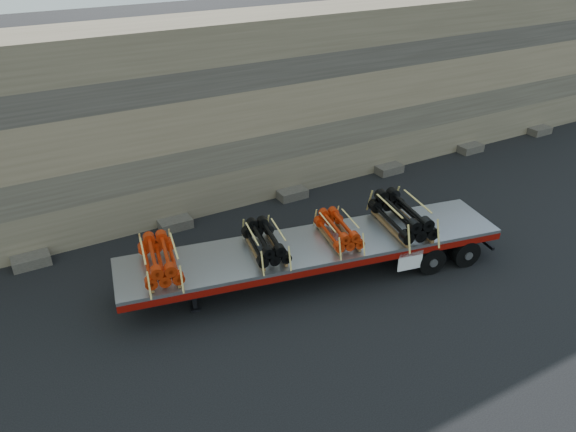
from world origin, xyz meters
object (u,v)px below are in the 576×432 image
bundle_midfront (265,242)px  bundle_rear (402,216)px  trailer (314,260)px  bundle_midrear (338,230)px  bundle_front (160,260)px

bundle_midfront → bundle_rear: size_ratio=0.81×
bundle_midfront → bundle_rear: (4.54, -0.89, 0.08)m
bundle_midfront → trailer: bearing=0.0°
bundle_midrear → bundle_rear: (2.19, -0.43, 0.11)m
trailer → bundle_midrear: bearing=0.0°
trailer → bundle_midrear: bundle_midrear is taller
bundle_front → trailer: bearing=0.0°
bundle_midrear → bundle_midfront: bearing=-180.0°
trailer → bundle_front: bundle_front is taller
trailer → bundle_rear: bundle_rear is taller
bundle_midrear → bundle_rear: bearing=-0.0°
trailer → bundle_midfront: 1.85m
trailer → bundle_front: size_ratio=5.73×
bundle_front → bundle_rear: bundle_rear is taller
trailer → bundle_midfront: (-1.55, 0.30, 0.96)m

